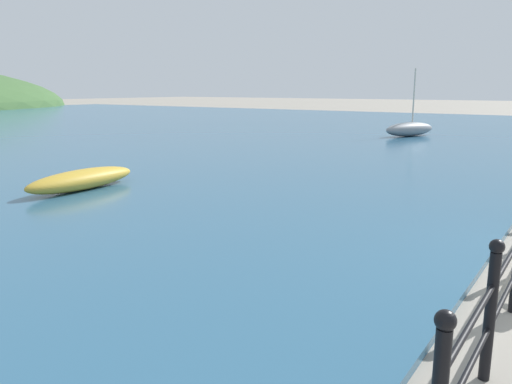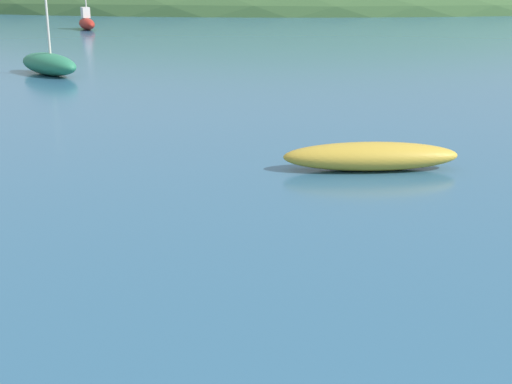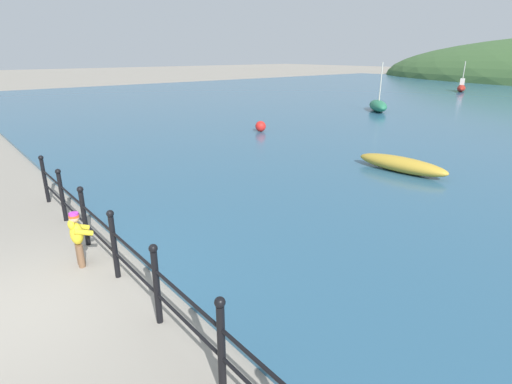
% 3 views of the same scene
% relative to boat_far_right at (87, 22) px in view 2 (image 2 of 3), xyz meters
% --- Properties ---
extents(water, '(80.00, 60.00, 0.10)m').
position_rel_boat_far_right_xyz_m(water, '(11.69, -7.17, -0.44)').
color(water, '#2D5B7A').
rests_on(water, ground).
extents(far_hillside, '(76.19, 41.91, 12.87)m').
position_rel_boat_far_right_xyz_m(far_hillside, '(11.69, 31.17, -0.49)').
color(far_hillside, '#3D6033').
rests_on(far_hillside, ground).
extents(boat_far_right, '(1.70, 2.70, 2.73)m').
position_rel_boat_far_right_xyz_m(boat_far_right, '(0.00, 0.00, 0.00)').
color(boat_far_right, maroon).
rests_on(boat_far_right, water).
extents(boat_mid_harbor, '(2.68, 2.64, 2.95)m').
position_rel_boat_far_right_xyz_m(boat_mid_harbor, '(2.96, -17.62, -0.05)').
color(boat_mid_harbor, '#287551').
rests_on(boat_mid_harbor, water).
extents(boat_nearest_quay, '(2.92, 0.86, 0.46)m').
position_rel_boat_far_right_xyz_m(boat_nearest_quay, '(11.40, -28.65, -0.16)').
color(boat_nearest_quay, gold).
rests_on(boat_nearest_quay, water).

